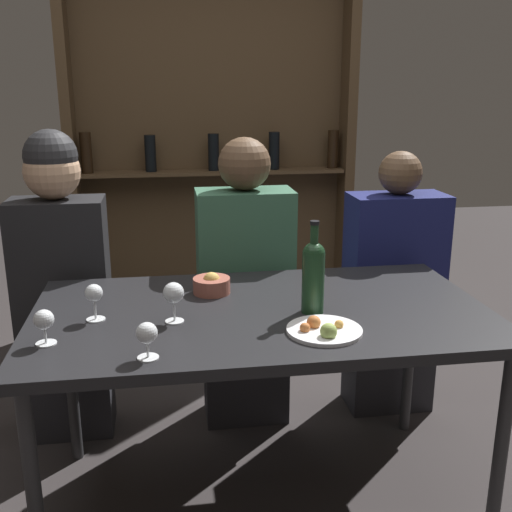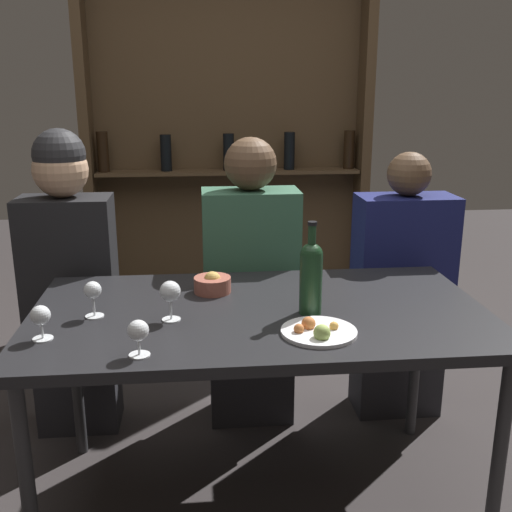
% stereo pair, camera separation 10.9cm
% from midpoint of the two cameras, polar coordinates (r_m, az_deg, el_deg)
% --- Properties ---
extents(ground_plane, '(10.00, 10.00, 0.00)m').
position_cam_midpoint_polar(ground_plane, '(2.38, 1.73, -21.97)').
color(ground_plane, '#332D2D').
extents(dining_table, '(1.52, 0.84, 0.74)m').
position_cam_midpoint_polar(dining_table, '(2.04, 1.89, -6.60)').
color(dining_table, black).
rests_on(dining_table, ground_plane).
extents(wine_rack_wall, '(1.75, 0.21, 2.39)m').
position_cam_midpoint_polar(wine_rack_wall, '(3.77, -1.87, 11.92)').
color(wine_rack_wall, '#4C3823').
rests_on(wine_rack_wall, ground_plane).
extents(wine_bottle, '(0.07, 0.07, 0.31)m').
position_cam_midpoint_polar(wine_bottle, '(1.95, 6.86, -1.77)').
color(wine_bottle, '#19381E').
rests_on(wine_bottle, dining_table).
extents(wine_glass_0, '(0.07, 0.07, 0.13)m').
position_cam_midpoint_polar(wine_glass_0, '(1.90, -6.56, -3.51)').
color(wine_glass_0, silver).
rests_on(wine_glass_0, dining_table).
extents(wine_glass_1, '(0.06, 0.06, 0.11)m').
position_cam_midpoint_polar(wine_glass_1, '(1.85, -18.25, -5.55)').
color(wine_glass_1, silver).
rests_on(wine_glass_1, dining_table).
extents(wine_glass_2, '(0.06, 0.06, 0.12)m').
position_cam_midpoint_polar(wine_glass_2, '(1.98, -13.77, -3.38)').
color(wine_glass_2, silver).
rests_on(wine_glass_2, dining_table).
extents(wine_glass_3, '(0.06, 0.06, 0.11)m').
position_cam_midpoint_polar(wine_glass_3, '(1.68, -9.33, -7.19)').
color(wine_glass_3, silver).
rests_on(wine_glass_3, dining_table).
extents(food_plate_0, '(0.23, 0.23, 0.05)m').
position_cam_midpoint_polar(food_plate_0, '(1.83, 7.64, -7.10)').
color(food_plate_0, white).
rests_on(food_plate_0, dining_table).
extents(snack_bowl, '(0.13, 0.13, 0.08)m').
position_cam_midpoint_polar(snack_bowl, '(2.17, -2.74, -2.67)').
color(snack_bowl, '#995142').
rests_on(snack_bowl, dining_table).
extents(seated_person_left, '(0.38, 0.22, 1.30)m').
position_cam_midpoint_polar(seated_person_left, '(2.62, -16.10, -2.75)').
color(seated_person_left, '#26262B').
rests_on(seated_person_left, ground_plane).
extents(seated_person_center, '(0.41, 0.22, 1.26)m').
position_cam_midpoint_polar(seated_person_center, '(2.61, 0.69, -3.41)').
color(seated_person_center, '#26262B').
rests_on(seated_person_center, ground_plane).
extents(seated_person_right, '(0.42, 0.22, 1.20)m').
position_cam_midpoint_polar(seated_person_right, '(2.77, 14.71, -3.68)').
color(seated_person_right, '#26262B').
rests_on(seated_person_right, ground_plane).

